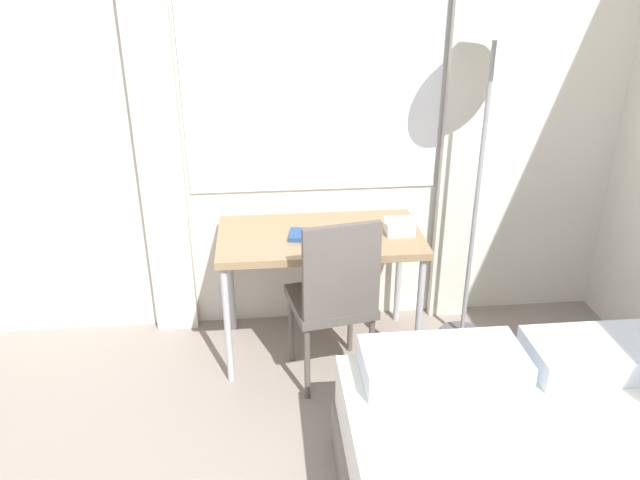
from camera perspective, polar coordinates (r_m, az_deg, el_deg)
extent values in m
cube|color=silver|center=(3.46, -5.58, 12.47)|extent=(5.15, 0.05, 2.70)
cube|color=white|center=(3.40, -0.57, 16.63)|extent=(1.40, 0.01, 1.50)
cube|color=beige|center=(3.44, -14.80, 10.85)|extent=(0.24, 0.06, 2.60)
cube|color=beige|center=(3.59, 13.29, 11.54)|extent=(0.24, 0.06, 2.60)
cube|color=#937551|center=(3.32, 0.02, 0.27)|extent=(1.08, 0.59, 0.04)
cylinder|color=#B2B2B7|center=(3.26, -8.41, -7.76)|extent=(0.04, 0.04, 0.69)
cylinder|color=#B2B2B7|center=(3.35, 9.08, -6.84)|extent=(0.04, 0.04, 0.69)
cylinder|color=#B2B2B7|center=(3.70, -8.13, -3.51)|extent=(0.04, 0.04, 0.69)
cylinder|color=#B2B2B7|center=(3.78, 7.24, -2.80)|extent=(0.04, 0.04, 0.69)
cube|color=#59514C|center=(3.23, 0.99, -5.65)|extent=(0.46, 0.46, 0.05)
cube|color=#59514C|center=(2.95, 2.03, -2.92)|extent=(0.38, 0.10, 0.48)
cylinder|color=#59514C|center=(3.19, -1.14, -11.23)|extent=(0.03, 0.03, 0.42)
cylinder|color=#59514C|center=(3.27, 4.72, -10.24)|extent=(0.03, 0.03, 0.42)
cylinder|color=#59514C|center=(3.46, -2.58, -8.01)|extent=(0.03, 0.03, 0.42)
cylinder|color=#59514C|center=(3.54, 2.83, -7.20)|extent=(0.03, 0.03, 0.42)
cube|color=silver|center=(2.66, 11.17, -11.02)|extent=(0.66, 0.32, 0.12)
cube|color=silver|center=(2.94, 24.81, -9.41)|extent=(0.66, 0.32, 0.12)
cylinder|color=#4C4C51|center=(3.85, 12.82, -8.41)|extent=(0.25, 0.25, 0.03)
cylinder|color=gray|center=(3.46, 14.16, 3.62)|extent=(0.02, 0.02, 1.69)
cone|color=silver|center=(3.25, 16.05, 19.84)|extent=(0.39, 0.39, 0.26)
cube|color=white|center=(3.34, 7.29, 1.20)|extent=(0.15, 0.14, 0.06)
cube|color=white|center=(3.32, 7.33, 1.89)|extent=(0.17, 0.05, 0.02)
cube|color=navy|center=(3.27, -0.88, 0.46)|extent=(0.23, 0.17, 0.02)
cube|color=white|center=(3.27, -0.88, 0.54)|extent=(0.22, 0.16, 0.01)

